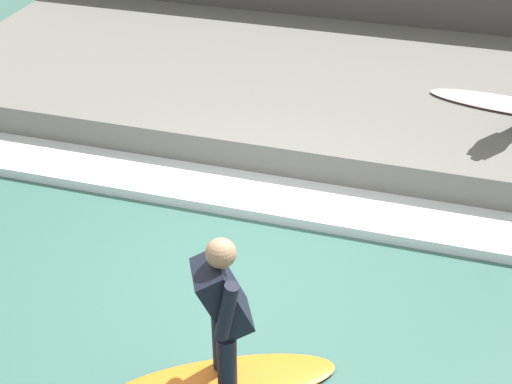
% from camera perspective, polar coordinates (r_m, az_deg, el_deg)
% --- Properties ---
extents(ground_plane, '(28.00, 28.00, 0.00)m').
position_cam_1_polar(ground_plane, '(7.20, -1.46, -7.39)').
color(ground_plane, '#386056').
extents(concrete_ledge, '(4.40, 11.17, 0.51)m').
position_cam_1_polar(concrete_ledge, '(10.39, 5.40, 8.11)').
color(concrete_ledge, '#66635E').
rests_on(concrete_ledge, ground_plane).
extents(wave_foam_crest, '(0.79, 10.61, 0.12)m').
position_cam_1_polar(wave_foam_crest, '(8.29, 1.63, -0.57)').
color(wave_foam_crest, silver).
rests_on(wave_foam_crest, ground_plane).
extents(surfboard_riding, '(1.35, 1.96, 0.06)m').
position_cam_1_polar(surfboard_riding, '(6.28, -2.47, -14.91)').
color(surfboard_riding, orange).
rests_on(surfboard_riding, ground_plane).
extents(surfer_riding, '(0.56, 0.58, 1.49)m').
position_cam_1_polar(surfer_riding, '(5.66, -2.68, -9.22)').
color(surfer_riding, black).
rests_on(surfer_riding, surfboard_riding).
extents(surfboard_waiting_near, '(0.74, 2.06, 0.06)m').
position_cam_1_polar(surfboard_waiting_near, '(9.88, 19.47, 6.64)').
color(surfboard_waiting_near, beige).
rests_on(surfboard_waiting_near, concrete_ledge).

